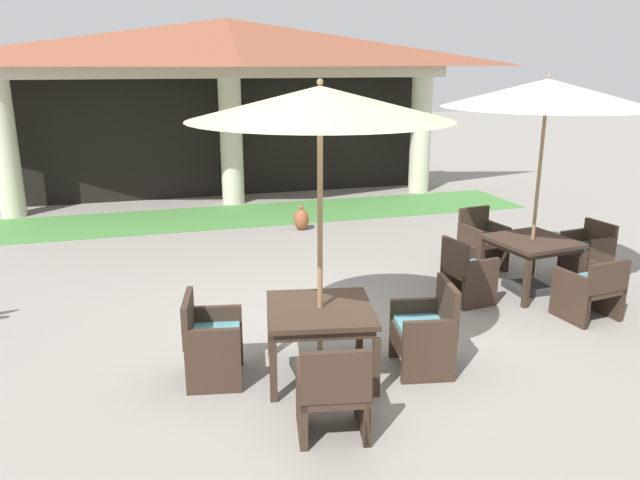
% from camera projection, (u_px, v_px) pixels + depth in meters
% --- Properties ---
extents(ground_plane, '(60.00, 60.00, 0.00)m').
position_uv_depth(ground_plane, '(331.00, 341.00, 6.91)').
color(ground_plane, gray).
extents(background_pavilion, '(10.16, 2.58, 3.89)m').
position_uv_depth(background_pavilion, '(227.00, 63.00, 13.01)').
color(background_pavilion, beige).
rests_on(background_pavilion, ground).
extents(lawn_strip, '(11.96, 1.99, 0.01)m').
position_uv_depth(lawn_strip, '(243.00, 215.00, 12.58)').
color(lawn_strip, '#47843D').
rests_on(lawn_strip, ground).
extents(patio_table_near_foreground, '(1.12, 1.12, 0.73)m').
position_uv_depth(patio_table_near_foreground, '(532.00, 246.00, 8.28)').
color(patio_table_near_foreground, '#38281E').
rests_on(patio_table_near_foreground, ground).
extents(patio_umbrella_near_foreground, '(2.64, 2.64, 2.88)m').
position_uv_depth(patio_umbrella_near_foreground, '(547.00, 95.00, 7.73)').
color(patio_umbrella_near_foreground, '#2D2D2D').
rests_on(patio_umbrella_near_foreground, ground).
extents(patio_chair_near_foreground_south, '(0.70, 0.66, 0.79)m').
position_uv_depth(patio_chair_near_foreground_south, '(591.00, 289.00, 7.43)').
color(patio_chair_near_foreground_south, '#38281E').
rests_on(patio_chair_near_foreground_south, ground).
extents(patio_chair_near_foreground_east, '(0.56, 0.63, 0.85)m').
position_uv_depth(patio_chair_near_foreground_east, '(588.00, 252.00, 8.75)').
color(patio_chair_near_foreground_east, '#38281E').
rests_on(patio_chair_near_foreground_east, ground).
extents(patio_chair_near_foreground_north, '(0.62, 0.65, 0.90)m').
position_uv_depth(patio_chair_near_foreground_north, '(482.00, 241.00, 9.27)').
color(patio_chair_near_foreground_north, '#38281E').
rests_on(patio_chair_near_foreground_north, ground).
extents(patio_chair_near_foreground_west, '(0.59, 0.61, 0.86)m').
position_uv_depth(patio_chair_near_foreground_west, '(467.00, 272.00, 7.95)').
color(patio_chair_near_foreground_west, '#38281E').
rests_on(patio_chair_near_foreground_west, ground).
extents(patio_table_mid_left, '(1.19, 1.19, 0.71)m').
position_uv_depth(patio_table_mid_left, '(320.00, 316.00, 6.03)').
color(patio_table_mid_left, '#38281E').
rests_on(patio_table_mid_left, ground).
extents(patio_umbrella_mid_left, '(2.41, 2.41, 2.88)m').
position_uv_depth(patio_umbrella_mid_left, '(320.00, 108.00, 5.48)').
color(patio_umbrella_mid_left, '#2D2D2D').
rests_on(patio_umbrella_mid_left, ground).
extents(patio_chair_mid_left_west, '(0.63, 0.71, 0.87)m').
position_uv_depth(patio_chair_mid_left_west, '(211.00, 340.00, 5.99)').
color(patio_chair_mid_left_west, '#38281E').
rests_on(patio_chair_mid_left_west, ground).
extents(patio_chair_mid_left_east, '(0.64, 0.71, 0.93)m').
position_uv_depth(patio_chair_mid_left_east, '(426.00, 330.00, 6.19)').
color(patio_chair_mid_left_east, '#38281E').
rests_on(patio_chair_mid_left_east, ground).
extents(patio_chair_mid_left_south, '(0.66, 0.61, 0.86)m').
position_uv_depth(patio_chair_mid_left_south, '(333.00, 393.00, 5.07)').
color(patio_chair_mid_left_south, '#38281E').
rests_on(patio_chair_mid_left_south, ground).
extents(terracotta_urn, '(0.28, 0.28, 0.47)m').
position_uv_depth(terracotta_urn, '(301.00, 219.00, 11.47)').
color(terracotta_urn, brown).
rests_on(terracotta_urn, ground).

